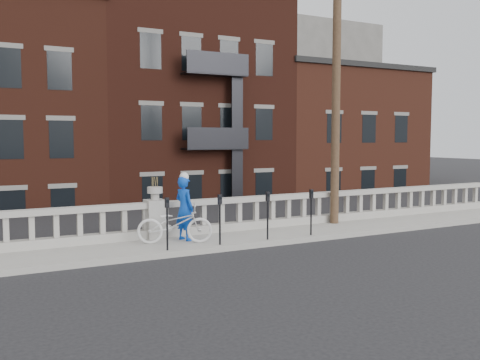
% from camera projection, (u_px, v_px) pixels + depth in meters
% --- Properties ---
extents(ground, '(120.00, 120.00, 0.00)m').
position_uv_depth(ground, '(214.00, 273.00, 11.97)').
color(ground, black).
rests_on(ground, ground).
extents(sidewalk, '(32.00, 2.20, 0.15)m').
position_uv_depth(sidewalk, '(167.00, 246.00, 14.59)').
color(sidewalk, gray).
rests_on(sidewalk, ground).
extents(balustrade, '(28.00, 0.34, 1.03)m').
position_uv_depth(balustrade, '(155.00, 221.00, 15.38)').
color(balustrade, gray).
rests_on(balustrade, sidewalk).
extents(planter_pedestal, '(0.55, 0.55, 1.76)m').
position_uv_depth(planter_pedestal, '(155.00, 214.00, 15.37)').
color(planter_pedestal, gray).
rests_on(planter_pedestal, sidewalk).
extents(lower_level, '(80.00, 44.00, 20.80)m').
position_uv_depth(lower_level, '(59.00, 144.00, 32.26)').
color(lower_level, '#605E59').
rests_on(lower_level, ground).
extents(utility_pole, '(1.60, 0.28, 10.00)m').
position_uv_depth(utility_pole, '(336.00, 71.00, 17.63)').
color(utility_pole, '#422D1E').
rests_on(utility_pole, sidewalk).
extents(parking_meter_b, '(0.10, 0.09, 1.36)m').
position_uv_depth(parking_meter_b, '(167.00, 218.00, 13.63)').
color(parking_meter_b, black).
rests_on(parking_meter_b, sidewalk).
extents(parking_meter_c, '(0.10, 0.09, 1.36)m').
position_uv_depth(parking_meter_c, '(220.00, 214.00, 14.34)').
color(parking_meter_c, black).
rests_on(parking_meter_c, sidewalk).
extents(parking_meter_d, '(0.10, 0.09, 1.36)m').
position_uv_depth(parking_meter_d, '(268.00, 210.00, 15.04)').
color(parking_meter_d, black).
rests_on(parking_meter_d, sidewalk).
extents(parking_meter_e, '(0.10, 0.09, 1.36)m').
position_uv_depth(parking_meter_e, '(311.00, 207.00, 15.75)').
color(parking_meter_e, black).
rests_on(parking_meter_e, sidewalk).
extents(bicycle, '(2.16, 1.40, 1.07)m').
position_uv_depth(bicycle, '(175.00, 224.00, 14.57)').
color(bicycle, silver).
rests_on(bicycle, sidewalk).
extents(cyclist, '(0.61, 0.76, 1.81)m').
position_uv_depth(cyclist, '(184.00, 208.00, 14.97)').
color(cyclist, '#0C40B5').
rests_on(cyclist, sidewalk).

